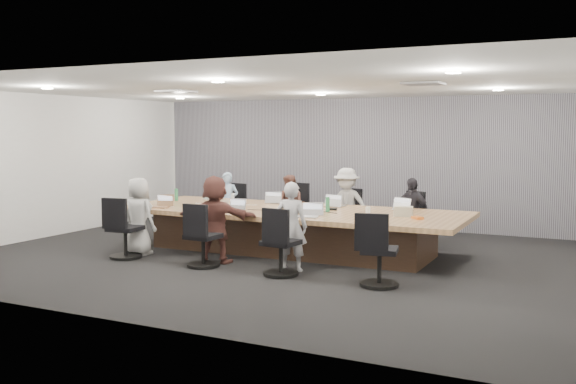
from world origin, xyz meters
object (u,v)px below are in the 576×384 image
at_px(laptop_2, 336,206).
at_px(bottle_green_right, 328,204).
at_px(person_5, 215,219).
at_px(mug_brown, 163,200).
at_px(bottle_green_left, 176,195).
at_px(chair_3, 416,224).
at_px(person_6, 291,226).
at_px(chair_0, 236,212).
at_px(laptop_3, 403,209).
at_px(chair_5, 203,241).
at_px(laptop_4, 159,207).
at_px(snack_packet, 417,218).
at_px(chair_1, 299,214).
at_px(chair_2, 353,220).
at_px(chair_6, 281,248).
at_px(bottle_clear, 233,199).
at_px(chair_7, 379,256).
at_px(laptop_6, 307,217).
at_px(person_3, 411,213).
at_px(person_1, 291,206).
at_px(canvas_bag, 403,211).
at_px(person_0, 228,202).
at_px(conference_table, 291,229).
at_px(laptop_1, 278,202).
at_px(stapler, 288,212).
at_px(person_2, 347,205).
at_px(laptop_0, 213,199).
at_px(person_4, 139,216).
at_px(chair_4, 125,233).

distance_m(laptop_2, bottle_green_right, 0.83).
relative_size(person_5, mug_brown, 13.99).
relative_size(bottle_green_left, bottle_green_right, 0.95).
xyz_separation_m(chair_3, person_6, (-1.09, -3.05, 0.31)).
relative_size(chair_0, laptop_3, 2.46).
bearing_deg(chair_5, laptop_4, 151.91).
distance_m(bottle_green_left, snack_packet, 4.89).
bearing_deg(person_5, chair_1, -102.09).
bearing_deg(bottle_green_right, bottle_green_left, 175.34).
height_order(chair_2, person_5, person_5).
distance_m(chair_6, laptop_3, 2.75).
bearing_deg(chair_3, bottle_clear, 43.13).
bearing_deg(chair_7, bottle_clear, 138.58).
bearing_deg(chair_6, mug_brown, 160.88).
bearing_deg(laptop_6, chair_3, 53.70).
bearing_deg(chair_0, chair_6, 144.32).
bearing_deg(laptop_6, bottle_green_left, 149.25).
relative_size(person_3, laptop_3, 4.12).
bearing_deg(chair_7, person_1, 120.71).
xyz_separation_m(chair_5, canvas_bag, (2.67, 1.69, 0.42)).
height_order(person_0, canvas_bag, person_0).
bearing_deg(conference_table, snack_packet, -5.84).
bearing_deg(person_0, laptop_1, -32.53).
bearing_deg(stapler, chair_5, -131.37).
height_order(chair_2, person_2, person_2).
height_order(conference_table, bottle_green_left, bottle_green_left).
bearing_deg(laptop_0, chair_6, 147.83).
bearing_deg(stapler, conference_table, 107.36).
xyz_separation_m(laptop_2, bottle_green_right, (0.17, -0.81, 0.11)).
bearing_deg(chair_3, laptop_4, 50.64).
bearing_deg(laptop_0, bottle_clear, 155.68).
relative_size(chair_5, snack_packet, 4.40).
relative_size(chair_6, person_4, 0.61).
xyz_separation_m(chair_4, bottle_green_left, (-0.39, 1.96, 0.45)).
xyz_separation_m(chair_1, laptop_0, (-1.45, -0.90, 0.32)).
xyz_separation_m(mug_brown, snack_packet, (4.93, -0.15, -0.03)).
xyz_separation_m(chair_2, person_6, (0.15, -3.05, 0.30)).
distance_m(laptop_1, bottle_green_right, 1.57).
height_order(mug_brown, stapler, mug_brown).
distance_m(conference_table, chair_7, 2.74).
xyz_separation_m(chair_3, chair_4, (-3.96, -3.40, 0.05)).
bearing_deg(person_1, snack_packet, -29.91).
height_order(laptop_1, person_6, person_6).
distance_m(laptop_0, stapler, 2.67).
relative_size(conference_table, laptop_6, 17.69).
distance_m(person_1, laptop_4, 2.66).
bearing_deg(chair_3, mug_brown, 40.36).
distance_m(person_0, laptop_3, 3.89).
relative_size(person_4, stapler, 7.79).
bearing_deg(laptop_6, person_5, -170.34).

